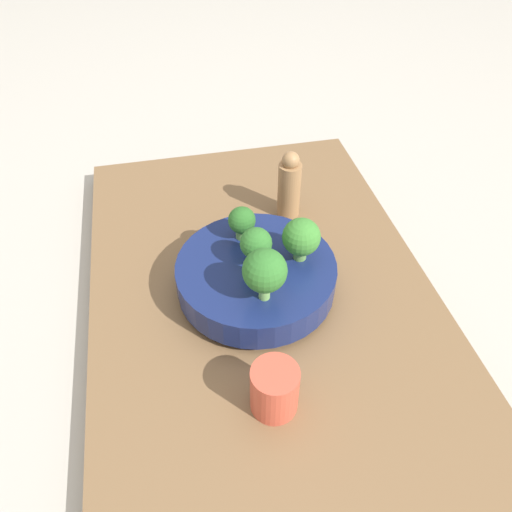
{
  "coord_description": "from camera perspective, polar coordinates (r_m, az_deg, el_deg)",
  "views": [
    {
      "loc": [
        0.6,
        -0.14,
        0.71
      ],
      "look_at": [
        0.01,
        -0.01,
        0.13
      ],
      "focal_mm": 35.0,
      "sensor_mm": 36.0,
      "label": 1
    }
  ],
  "objects": [
    {
      "name": "ground_plane",
      "position": [
        0.94,
        0.6,
        -5.21
      ],
      "size": [
        6.0,
        6.0,
        0.0
      ],
      "primitive_type": "plane",
      "color": "#ADA89E"
    },
    {
      "name": "bowl",
      "position": [
        0.87,
        0.0,
        -2.29
      ],
      "size": [
        0.28,
        0.28,
        0.07
      ],
      "color": "navy",
      "rests_on": "table"
    },
    {
      "name": "broccoli_floret_right",
      "position": [
        0.75,
        1.01,
        -1.76
      ],
      "size": [
        0.07,
        0.07,
        0.09
      ],
      "color": "#7AB256",
      "rests_on": "bowl"
    },
    {
      "name": "broccoli_floret_back",
      "position": [
        0.83,
        5.19,
        2.1
      ],
      "size": [
        0.06,
        0.06,
        0.08
      ],
      "color": "#609347",
      "rests_on": "bowl"
    },
    {
      "name": "table",
      "position": [
        0.92,
        0.61,
        -4.31
      ],
      "size": [
        0.91,
        0.61,
        0.04
      ],
      "color": "brown",
      "rests_on": "ground_plane"
    },
    {
      "name": "broccoli_floret_center",
      "position": [
        0.82,
        0.0,
        1.29
      ],
      "size": [
        0.05,
        0.05,
        0.08
      ],
      "color": "#7AB256",
      "rests_on": "bowl"
    },
    {
      "name": "pepper_mill",
      "position": [
        1.01,
        3.82,
        7.97
      ],
      "size": [
        0.05,
        0.05,
        0.15
      ],
      "color": "#997047",
      "rests_on": "table"
    },
    {
      "name": "cup",
      "position": [
        0.73,
        2.13,
        -14.98
      ],
      "size": [
        0.07,
        0.07,
        0.08
      ],
      "color": "#C64C38",
      "rests_on": "table"
    },
    {
      "name": "broccoli_floret_left",
      "position": [
        0.87,
        -1.62,
        3.98
      ],
      "size": [
        0.05,
        0.05,
        0.06
      ],
      "color": "#609347",
      "rests_on": "bowl"
    }
  ]
}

